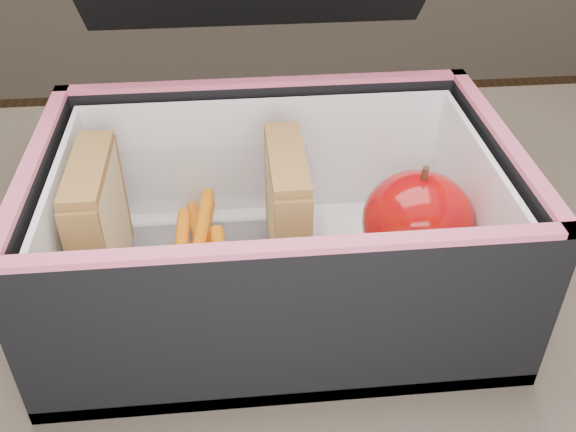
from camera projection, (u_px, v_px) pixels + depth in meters
name	position (u px, v px, depth m)	size (l,w,h in m)	color
kitchen_table	(276.00, 418.00, 0.52)	(1.20, 0.80, 0.75)	brown
lunch_bag	(275.00, 212.00, 0.47)	(0.33, 0.37, 0.29)	black
plastic_tub	(196.00, 236.00, 0.48)	(0.18, 0.13, 0.07)	white
sandwich_left	(99.00, 223.00, 0.47)	(0.03, 0.09, 0.10)	beige
sandwich_right	(287.00, 212.00, 0.48)	(0.03, 0.09, 0.10)	beige
carrot_sticks	(201.00, 254.00, 0.49)	(0.05, 0.16, 0.03)	orange
paper_napkin	(402.00, 259.00, 0.51)	(0.07, 0.08, 0.01)	white
red_apple	(417.00, 222.00, 0.48)	(0.08, 0.08, 0.09)	#950011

